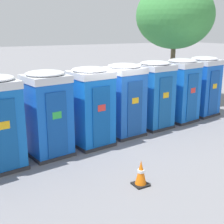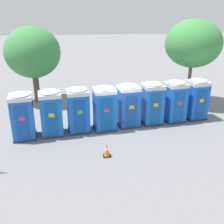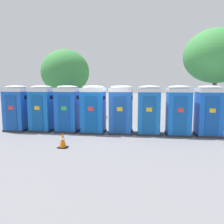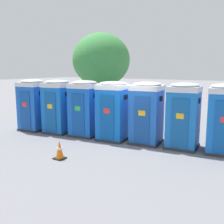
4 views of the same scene
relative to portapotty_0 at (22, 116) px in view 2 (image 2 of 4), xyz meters
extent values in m
plane|color=slate|center=(5.07, 0.93, -1.28)|extent=(120.00, 120.00, 0.00)
cube|color=#2D2D33|center=(0.00, 0.01, -1.23)|extent=(1.34, 1.36, 0.10)
cube|color=blue|center=(0.00, 0.01, -0.13)|extent=(1.28, 1.29, 2.10)
cube|color=#134498|center=(0.08, -0.57, -0.21)|extent=(0.62, 0.12, 1.85)
cube|color=red|center=(0.09, -0.59, 0.07)|extent=(0.28, 0.05, 0.20)
cube|color=black|center=(0.57, 0.09, 0.60)|extent=(0.08, 0.36, 0.20)
cube|color=silver|center=(0.00, 0.01, 1.02)|extent=(1.32, 1.33, 0.20)
ellipsoid|color=silver|center=(0.00, 0.01, 1.17)|extent=(1.25, 1.27, 0.18)
cube|color=#2D2D33|center=(1.45, 0.27, -1.23)|extent=(1.33, 1.34, 0.10)
cube|color=blue|center=(1.45, 0.27, -0.13)|extent=(1.26, 1.28, 2.10)
cube|color=#0E4C98|center=(1.52, -0.31, -0.21)|extent=(0.62, 0.11, 1.85)
cube|color=yellow|center=(1.52, -0.32, 0.07)|extent=(0.28, 0.04, 0.20)
cube|color=black|center=(2.02, 0.35, 0.60)|extent=(0.07, 0.36, 0.20)
cube|color=silver|center=(1.45, 0.27, 1.02)|extent=(1.30, 1.31, 0.20)
ellipsoid|color=silver|center=(1.45, 0.27, 1.17)|extent=(1.24, 1.25, 0.18)
cube|color=#2D2D33|center=(2.90, 0.50, -1.23)|extent=(1.34, 1.35, 0.10)
cube|color=blue|center=(2.90, 0.50, -0.13)|extent=(1.28, 1.29, 2.10)
cube|color=#0F459D|center=(2.98, -0.08, -0.21)|extent=(0.62, 0.12, 1.85)
cube|color=green|center=(2.98, -0.09, 0.07)|extent=(0.28, 0.05, 0.20)
cube|color=black|center=(3.47, 0.58, 0.60)|extent=(0.07, 0.36, 0.20)
cube|color=silver|center=(2.90, 0.50, 1.02)|extent=(1.32, 1.33, 0.20)
ellipsoid|color=silver|center=(2.90, 0.50, 1.17)|extent=(1.25, 1.26, 0.18)
cube|color=#2D2D33|center=(4.37, 0.62, -1.23)|extent=(1.35, 1.34, 0.10)
cube|color=blue|center=(4.37, 0.62, -0.13)|extent=(1.28, 1.27, 2.10)
cube|color=#0C4CA1|center=(4.44, 0.04, -0.21)|extent=(0.63, 0.11, 1.85)
cube|color=red|center=(4.44, 0.02, 0.07)|extent=(0.28, 0.04, 0.20)
cube|color=black|center=(4.95, 0.69, 0.60)|extent=(0.07, 0.36, 0.20)
cube|color=silver|center=(4.37, 0.62, 1.02)|extent=(1.32, 1.31, 0.20)
ellipsoid|color=silver|center=(4.37, 0.62, 1.17)|extent=(1.26, 1.25, 0.18)
cube|color=#2D2D33|center=(5.81, 0.93, -1.23)|extent=(1.33, 1.33, 0.10)
cube|color=blue|center=(5.81, 0.93, -0.13)|extent=(1.27, 1.27, 2.10)
cube|color=#144595|center=(5.88, 0.35, -0.21)|extent=(0.63, 0.10, 1.85)
cube|color=yellow|center=(5.88, 0.33, 0.07)|extent=(0.28, 0.04, 0.20)
cube|color=black|center=(6.39, 1.00, 0.60)|extent=(0.07, 0.36, 0.20)
cube|color=silver|center=(5.81, 0.93, 1.02)|extent=(1.30, 1.30, 0.20)
ellipsoid|color=silver|center=(5.81, 0.93, 1.17)|extent=(1.24, 1.24, 0.18)
cube|color=#2D2D33|center=(7.27, 1.11, -1.23)|extent=(1.30, 1.32, 0.10)
cube|color=blue|center=(7.27, 1.11, -0.13)|extent=(1.24, 1.26, 2.10)
cube|color=#114F98|center=(7.33, 0.53, -0.21)|extent=(0.61, 0.10, 1.85)
cube|color=yellow|center=(7.33, 0.52, 0.07)|extent=(0.28, 0.04, 0.20)
cube|color=black|center=(7.84, 1.18, 0.60)|extent=(0.06, 0.36, 0.20)
cube|color=silver|center=(7.27, 1.11, 1.02)|extent=(1.27, 1.29, 0.20)
ellipsoid|color=silver|center=(7.27, 1.11, 1.17)|extent=(1.21, 1.23, 0.18)
cube|color=#2D2D33|center=(8.73, 1.29, -1.23)|extent=(1.37, 1.38, 0.10)
cube|color=blue|center=(8.73, 1.29, -0.13)|extent=(1.30, 1.31, 2.10)
cube|color=#104DA1|center=(8.82, 0.71, -0.21)|extent=(0.62, 0.13, 1.85)
cube|color=red|center=(8.83, 0.69, 0.07)|extent=(0.28, 0.05, 0.20)
cube|color=black|center=(9.30, 1.38, 0.60)|extent=(0.08, 0.36, 0.20)
cube|color=silver|center=(8.73, 1.29, 1.02)|extent=(1.34, 1.35, 0.20)
ellipsoid|color=silver|center=(8.73, 1.29, 1.17)|extent=(1.28, 1.28, 0.18)
cube|color=#2D2D33|center=(10.18, 1.52, -1.23)|extent=(1.38, 1.37, 0.10)
cube|color=blue|center=(10.18, 1.52, -0.13)|extent=(1.32, 1.31, 2.10)
cube|color=#10459C|center=(10.27, 0.95, -0.21)|extent=(0.63, 0.13, 1.85)
cube|color=yellow|center=(10.27, 0.93, 0.07)|extent=(0.28, 0.05, 0.20)
cube|color=black|center=(10.76, 1.62, 0.60)|extent=(0.08, 0.36, 0.20)
cube|color=silver|center=(10.18, 1.52, 1.02)|extent=(1.36, 1.35, 0.20)
ellipsoid|color=silver|center=(10.18, 1.52, 1.17)|extent=(1.29, 1.28, 0.18)
cylinder|color=brown|center=(10.83, 4.29, 0.42)|extent=(0.24, 0.24, 3.40)
ellipsoid|color=#3D8C42|center=(10.83, 4.29, 3.01)|extent=(3.83, 3.83, 3.23)
cylinder|color=brown|center=(-0.15, 6.09, 0.04)|extent=(0.42, 0.42, 2.64)
ellipsoid|color=#3D8C42|center=(-0.15, 6.09, 2.35)|extent=(3.89, 3.89, 3.60)
cube|color=black|center=(4.18, -2.46, -1.26)|extent=(0.36, 0.36, 0.04)
cone|color=orange|center=(4.18, -2.46, -0.94)|extent=(0.28, 0.28, 0.60)
cylinder|color=white|center=(4.18, -2.46, -0.91)|extent=(0.17, 0.17, 0.07)
camera|label=1|loc=(0.17, -8.04, 2.38)|focal=50.00mm
camera|label=2|loc=(3.09, -13.14, 5.19)|focal=42.00mm
camera|label=3|loc=(8.52, -10.26, 1.25)|focal=35.00mm
camera|label=4|loc=(10.40, -8.67, 1.79)|focal=42.00mm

